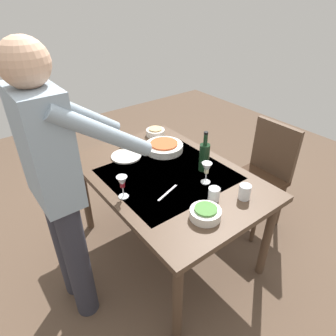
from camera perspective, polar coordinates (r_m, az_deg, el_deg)
name	(u,v)px	position (r m, az deg, el deg)	size (l,w,h in m)	color
ground_plane	(168,247)	(2.54, 0.00, -14.90)	(6.00, 6.00, 0.00)	brown
dining_table	(168,183)	(2.11, 0.00, -2.87)	(1.36, 0.94, 0.72)	#4C3828
chair_near	(264,170)	(2.60, 17.92, -0.32)	(0.40, 0.40, 0.91)	#352114
person_server	(58,182)	(1.67, -20.42, -2.62)	(0.42, 0.61, 1.69)	#2D2D38
wine_bottle	(204,156)	(2.08, 6.98, 2.26)	(0.07, 0.07, 0.30)	black
wine_glass_left	(207,169)	(1.95, 7.42, -0.23)	(0.07, 0.07, 0.15)	white
wine_glass_right	(122,183)	(1.82, -8.78, -2.88)	(0.07, 0.07, 0.15)	white
water_cup_near_left	(126,141)	(2.44, -8.05, 5.24)	(0.07, 0.07, 0.09)	silver
water_cup_near_right	(214,194)	(1.83, 8.81, -4.99)	(0.07, 0.07, 0.09)	silver
water_cup_far_left	(245,192)	(1.88, 14.51, -4.46)	(0.07, 0.07, 0.10)	silver
serving_bowl_pasta	(164,147)	(2.35, -0.79, 4.08)	(0.30, 0.30, 0.07)	silver
side_bowl_salad	(205,213)	(1.71, 7.20, -8.55)	(0.18, 0.18, 0.07)	silver
side_bowl_bread	(155,132)	(2.59, -2.43, 6.94)	(0.16, 0.16, 0.07)	silver
dinner_plate_near	(126,156)	(2.30, -8.02, 2.29)	(0.23, 0.23, 0.01)	silver
table_knife	(168,193)	(1.89, -0.09, -4.77)	(0.01, 0.20, 0.01)	silver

